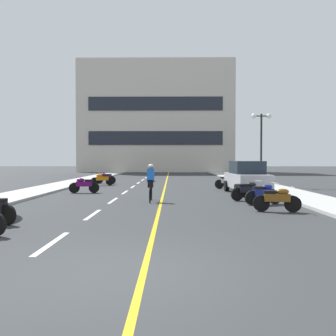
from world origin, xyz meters
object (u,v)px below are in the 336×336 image
at_px(motorcycle_5, 84,185).
at_px(cyclist_rider, 151,182).
at_px(parked_car_near, 247,177).
at_px(motorcycle_7, 102,179).
at_px(street_lamp_mid, 261,133).
at_px(motorcycle_6, 228,181).
at_px(motorcycle_3, 264,193).
at_px(motorcycle_4, 248,190).
at_px(motorcycle_2, 277,199).
at_px(motorcycle_8, 105,178).

bearing_deg(motorcycle_5, cyclist_rider, -43.57).
bearing_deg(parked_car_near, motorcycle_7, 147.95).
distance_m(street_lamp_mid, motorcycle_6, 5.10).
height_order(parked_car_near, motorcycle_3, parked_car_near).
height_order(street_lamp_mid, cyclist_rider, street_lamp_mid).
xyz_separation_m(parked_car_near, cyclist_rider, (-5.14, -3.64, -0.03)).
bearing_deg(motorcycle_3, motorcycle_4, 103.00).
relative_size(motorcycle_2, motorcycle_3, 1.02).
bearing_deg(motorcycle_5, motorcycle_8, 91.74).
height_order(motorcycle_3, motorcycle_4, same).
distance_m(motorcycle_2, motorcycle_5, 11.19).
bearing_deg(cyclist_rider, street_lamp_mid, 51.50).
xyz_separation_m(motorcycle_4, motorcycle_6, (0.11, 6.39, 0.00)).
height_order(street_lamp_mid, motorcycle_2, street_lamp_mid).
height_order(motorcycle_6, motorcycle_7, same).
bearing_deg(motorcycle_4, motorcycle_3, -77.00).
bearing_deg(motorcycle_7, motorcycle_5, -88.76).
distance_m(parked_car_near, motorcycle_2, 6.70).
bearing_deg(motorcycle_6, motorcycle_8, 153.41).
xyz_separation_m(motorcycle_7, cyclist_rider, (4.16, -9.46, 0.41)).
relative_size(street_lamp_mid, cyclist_rider, 2.89).
relative_size(motorcycle_3, motorcycle_6, 0.98).
bearing_deg(motorcycle_3, motorcycle_6, 91.61).
relative_size(parked_car_near, motorcycle_6, 2.50).
bearing_deg(cyclist_rider, motorcycle_2, -32.40).
xyz_separation_m(motorcycle_5, cyclist_rider, (4.04, -3.84, 0.41)).
distance_m(motorcycle_7, cyclist_rider, 10.35).
bearing_deg(motorcycle_4, motorcycle_6, 88.99).
bearing_deg(motorcycle_2, motorcycle_8, 122.34).
height_order(motorcycle_3, motorcycle_8, same).
xyz_separation_m(motorcycle_6, cyclist_rider, (-4.62, -6.81, 0.41)).
bearing_deg(motorcycle_6, cyclist_rider, -124.16).
xyz_separation_m(motorcycle_6, motorcycle_8, (-8.89, 4.45, 0.00)).
height_order(motorcycle_2, motorcycle_7, same).
xyz_separation_m(motorcycle_3, motorcycle_6, (-0.22, 7.82, 0.00)).
distance_m(motorcycle_2, cyclist_rider, 5.69).
height_order(street_lamp_mid, motorcycle_7, street_lamp_mid).
xyz_separation_m(parked_car_near, motorcycle_8, (-9.41, 7.63, -0.44)).
bearing_deg(motorcycle_8, motorcycle_5, -88.26).
height_order(motorcycle_5, motorcycle_6, same).
bearing_deg(motorcycle_8, motorcycle_6, -26.59).
distance_m(parked_car_near, motorcycle_8, 12.12).
xyz_separation_m(street_lamp_mid, cyclist_rider, (-7.45, -9.36, -2.98)).
distance_m(street_lamp_mid, motorcycle_4, 10.00).
height_order(street_lamp_mid, motorcycle_4, street_lamp_mid).
distance_m(motorcycle_5, motorcycle_6, 9.16).
xyz_separation_m(street_lamp_mid, motorcycle_7, (-11.61, 0.10, -3.39)).
bearing_deg(motorcycle_5, motorcycle_7, 91.24).
height_order(motorcycle_2, motorcycle_5, same).
bearing_deg(motorcycle_5, motorcycle_6, 18.91).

